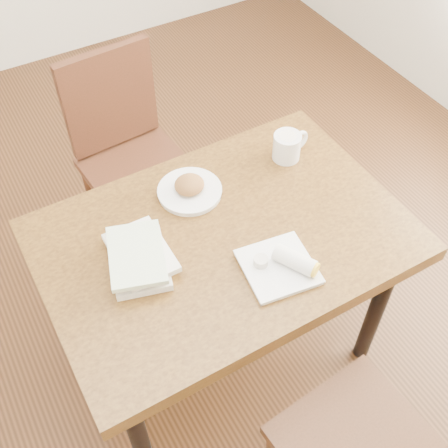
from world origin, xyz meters
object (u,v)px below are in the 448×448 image
coffee_mug (288,146)px  book_stack (139,257)px  plate_burrito (283,265)px  table (224,250)px  plate_scone (190,189)px  chair_far (128,147)px

coffee_mug → book_stack: coffee_mug is taller
plate_burrito → book_stack: (-0.37, 0.24, 0.01)m
table → plate_burrito: size_ratio=4.89×
plate_burrito → book_stack: plate_burrito is taller
plate_burrito → plate_scone: bearing=102.8°
table → chair_far: size_ratio=1.23×
plate_scone → plate_burrito: size_ratio=0.93×
chair_far → plate_scone: bearing=-87.9°
plate_burrito → book_stack: size_ratio=0.84×
chair_far → book_stack: size_ratio=3.35×
chair_far → coffee_mug: size_ratio=6.40×
table → book_stack: 0.31m
plate_scone → coffee_mug: (0.39, -0.01, 0.03)m
coffee_mug → book_stack: (-0.67, -0.18, -0.02)m
plate_scone → plate_burrito: 0.44m
chair_far → book_stack: (-0.25, -0.74, 0.23)m
book_stack → table: bearing=-5.6°
coffee_mug → plate_burrito: 0.51m
chair_far → plate_burrito: chair_far is taller
chair_far → plate_scone: size_ratio=4.29×
plate_scone → chair_far: bearing=92.1°
plate_burrito → book_stack: bearing=147.1°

